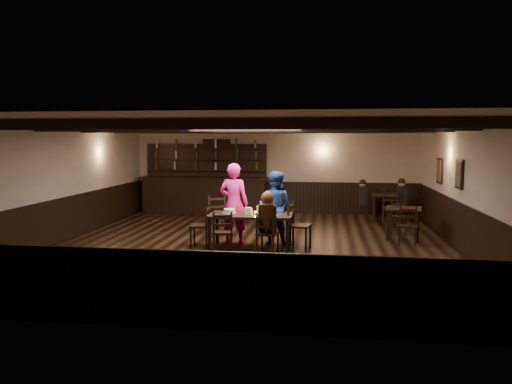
# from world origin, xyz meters

# --- Properties ---
(ground) EXTENTS (10.00, 10.00, 0.00)m
(ground) POSITION_xyz_m (0.00, 0.00, 0.00)
(ground) COLOR black
(ground) RESTS_ON ground
(room_shell) EXTENTS (9.02, 10.02, 2.71)m
(room_shell) POSITION_xyz_m (0.01, 0.04, 1.75)
(room_shell) COLOR beige
(room_shell) RESTS_ON ground
(dining_table) EXTENTS (1.77, 0.89, 0.75)m
(dining_table) POSITION_xyz_m (0.00, -0.33, 0.68)
(dining_table) COLOR black
(dining_table) RESTS_ON ground
(chair_near_left) EXTENTS (0.50, 0.49, 0.90)m
(chair_near_left) POSITION_xyz_m (-0.48, -0.97, 0.52)
(chair_near_left) COLOR black
(chair_near_left) RESTS_ON ground
(chair_near_right) EXTENTS (0.47, 0.46, 0.87)m
(chair_near_right) POSITION_xyz_m (0.41, -0.93, 0.51)
(chair_near_right) COLOR black
(chair_near_right) RESTS_ON ground
(chair_end_left) EXTENTS (0.42, 0.44, 0.91)m
(chair_end_left) POSITION_xyz_m (-1.05, -0.25, 0.53)
(chair_end_left) COLOR black
(chair_end_left) RESTS_ON ground
(chair_end_right) EXTENTS (0.53, 0.55, 1.02)m
(chair_end_right) POSITION_xyz_m (0.96, -0.22, 0.59)
(chair_end_right) COLOR black
(chair_end_right) RESTS_ON ground
(chair_far_pushed) EXTENTS (0.61, 0.60, 0.99)m
(chair_far_pushed) POSITION_xyz_m (-1.01, 1.02, 0.58)
(chair_far_pushed) COLOR black
(chair_far_pushed) RESTS_ON ground
(woman_pink) EXTENTS (0.72, 0.52, 1.82)m
(woman_pink) POSITION_xyz_m (-0.45, 0.15, 0.91)
(woman_pink) COLOR #FF1886
(woman_pink) RESTS_ON ground
(man_blue) EXTENTS (0.94, 0.82, 1.64)m
(man_blue) POSITION_xyz_m (0.47, 0.25, 0.82)
(man_blue) COLOR navy
(man_blue) RESTS_ON ground
(seated_person) EXTENTS (0.35, 0.53, 0.87)m
(seated_person) POSITION_xyz_m (0.43, -0.88, 0.85)
(seated_person) COLOR black
(seated_person) RESTS_ON ground
(cake) EXTENTS (0.29, 0.29, 0.09)m
(cake) POSITION_xyz_m (-0.48, -0.23, 0.79)
(cake) COLOR white
(cake) RESTS_ON dining_table
(plate_stack_a) EXTENTS (0.15, 0.15, 0.15)m
(plate_stack_a) POSITION_xyz_m (-0.04, -0.34, 0.83)
(plate_stack_a) COLOR white
(plate_stack_a) RESTS_ON dining_table
(plate_stack_b) EXTENTS (0.15, 0.15, 0.18)m
(plate_stack_b) POSITION_xyz_m (0.21, -0.31, 0.84)
(plate_stack_b) COLOR white
(plate_stack_b) RESTS_ON dining_table
(tea_light) EXTENTS (0.04, 0.04, 0.06)m
(tea_light) POSITION_xyz_m (0.09, -0.28, 0.78)
(tea_light) COLOR #A5A8AD
(tea_light) RESTS_ON dining_table
(salt_shaker) EXTENTS (0.03, 0.03, 0.08)m
(salt_shaker) POSITION_xyz_m (0.32, -0.38, 0.79)
(salt_shaker) COLOR silver
(salt_shaker) RESTS_ON dining_table
(pepper_shaker) EXTENTS (0.04, 0.04, 0.09)m
(pepper_shaker) POSITION_xyz_m (0.41, -0.40, 0.80)
(pepper_shaker) COLOR #A5A8AD
(pepper_shaker) RESTS_ON dining_table
(drink_glass) EXTENTS (0.06, 0.06, 0.10)m
(drink_glass) POSITION_xyz_m (0.25, -0.17, 0.80)
(drink_glass) COLOR silver
(drink_glass) RESTS_ON dining_table
(menu_red) EXTENTS (0.37, 0.30, 0.00)m
(menu_red) POSITION_xyz_m (0.46, -0.40, 0.75)
(menu_red) COLOR maroon
(menu_red) RESTS_ON dining_table
(menu_blue) EXTENTS (0.29, 0.23, 0.00)m
(menu_blue) POSITION_xyz_m (0.56, -0.19, 0.75)
(menu_blue) COLOR #0F114F
(menu_blue) RESTS_ON dining_table
(bar_counter) EXTENTS (4.12, 0.70, 2.20)m
(bar_counter) POSITION_xyz_m (-2.23, 4.72, 0.73)
(bar_counter) COLOR black
(bar_counter) RESTS_ON ground
(back_table_a) EXTENTS (0.93, 0.93, 0.75)m
(back_table_a) POSITION_xyz_m (3.42, 1.13, 0.65)
(back_table_a) COLOR black
(back_table_a) RESTS_ON ground
(back_table_b) EXTENTS (0.99, 0.99, 0.75)m
(back_table_b) POSITION_xyz_m (3.38, 4.00, 0.65)
(back_table_b) COLOR black
(back_table_b) RESTS_ON ground
(bg_patron_left) EXTENTS (0.22, 0.35, 0.72)m
(bg_patron_left) POSITION_xyz_m (2.66, 3.91, 0.82)
(bg_patron_left) COLOR black
(bg_patron_left) RESTS_ON ground
(bg_patron_right) EXTENTS (0.24, 0.38, 0.78)m
(bg_patron_right) POSITION_xyz_m (3.74, 3.75, 0.85)
(bg_patron_right) COLOR black
(bg_patron_right) RESTS_ON ground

